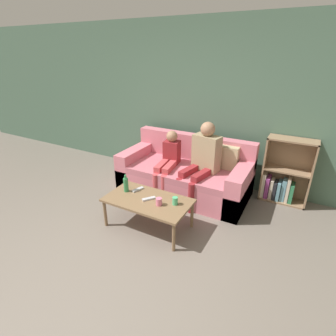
{
  "coord_description": "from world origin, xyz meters",
  "views": [
    {
      "loc": [
        1.63,
        -1.47,
        2.11
      ],
      "look_at": [
        0.05,
        1.42,
        0.63
      ],
      "focal_mm": 28.0,
      "sensor_mm": 36.0,
      "label": 1
    }
  ],
  "objects": [
    {
      "name": "bookshelf",
      "position": [
        1.47,
        2.45,
        0.38
      ],
      "size": [
        0.66,
        0.28,
        0.99
      ],
      "color": "#8E7051",
      "rests_on": "ground_plane"
    },
    {
      "name": "wall_back",
      "position": [
        0.0,
        2.6,
        1.3
      ],
      "size": [
        12.0,
        0.06,
        2.6
      ],
      "color": "#4C6B56",
      "rests_on": "ground_plane"
    },
    {
      "name": "couch",
      "position": [
        0.07,
        1.98,
        0.29
      ],
      "size": [
        2.01,
        0.96,
        0.87
      ],
      "color": "#D1707F",
      "rests_on": "ground_plane"
    },
    {
      "name": "cup_far",
      "position": [
        0.24,
        0.85,
        0.45
      ],
      "size": [
        0.08,
        0.08,
        0.09
      ],
      "color": "pink",
      "rests_on": "coffee_table"
    },
    {
      "name": "tv_remote_1",
      "position": [
        0.06,
        0.9,
        0.42
      ],
      "size": [
        0.14,
        0.16,
        0.02
      ],
      "rotation": [
        0.0,
        0.0,
        -0.65
      ],
      "color": "#B7B7BC",
      "rests_on": "coffee_table"
    },
    {
      "name": "cup_near",
      "position": [
        0.4,
        0.96,
        0.45
      ],
      "size": [
        0.07,
        0.07,
        0.1
      ],
      "color": "#4CB77A",
      "rests_on": "coffee_table"
    },
    {
      "name": "bottle",
      "position": [
        -0.31,
        0.94,
        0.51
      ],
      "size": [
        0.06,
        0.06,
        0.24
      ],
      "color": "#33844C",
      "rests_on": "coffee_table"
    },
    {
      "name": "coffee_table",
      "position": [
        0.05,
        0.9,
        0.37
      ],
      "size": [
        1.08,
        0.59,
        0.41
      ],
      "color": "brown",
      "rests_on": "ground_plane"
    },
    {
      "name": "ground_plane",
      "position": [
        0.0,
        0.0,
        0.0
      ],
      "size": [
        22.0,
        22.0,
        0.0
      ],
      "primitive_type": "plane",
      "color": "#70665B"
    },
    {
      "name": "person_child",
      "position": [
        -0.17,
        1.85,
        0.57
      ],
      "size": [
        0.31,
        0.67,
        0.98
      ],
      "rotation": [
        0.0,
        0.0,
        0.13
      ],
      "color": "#C6474C",
      "rests_on": "ground_plane"
    },
    {
      "name": "tv_remote_0",
      "position": [
        -0.19,
        1.04,
        0.42
      ],
      "size": [
        0.1,
        0.18,
        0.02
      ],
      "rotation": [
        0.0,
        0.0,
        -0.32
      ],
      "color": "#B7B7BC",
      "rests_on": "coffee_table"
    },
    {
      "name": "person_adult",
      "position": [
        0.38,
        1.9,
        0.7
      ],
      "size": [
        0.48,
        0.71,
        1.2
      ],
      "rotation": [
        0.0,
        0.0,
        -0.21
      ],
      "color": "maroon",
      "rests_on": "ground_plane"
    }
  ]
}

